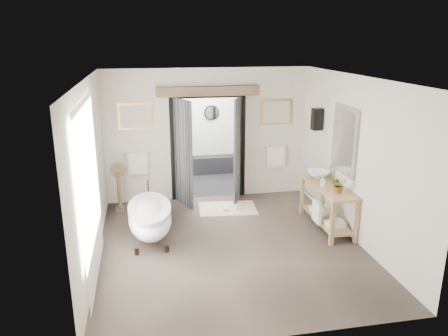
% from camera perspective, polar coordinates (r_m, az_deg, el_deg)
% --- Properties ---
extents(ground_plane, '(5.00, 5.00, 0.00)m').
position_cam_1_polar(ground_plane, '(7.79, 0.84, -10.10)').
color(ground_plane, brown).
extents(room_shell, '(4.52, 5.02, 2.91)m').
position_cam_1_polar(room_shell, '(7.03, 0.80, 3.08)').
color(room_shell, beige).
rests_on(room_shell, ground_plane).
extents(shower_room, '(2.22, 2.01, 2.51)m').
position_cam_1_polar(shower_room, '(11.20, -3.24, 3.23)').
color(shower_room, black).
rests_on(shower_room, ground_plane).
extents(back_wall_dressing, '(3.82, 0.78, 2.52)m').
position_cam_1_polar(back_wall_dressing, '(9.44, -1.95, 4.78)').
color(back_wall_dressing, black).
rests_on(back_wall_dressing, ground_plane).
extents(clawfoot_tub, '(0.77, 1.72, 0.84)m').
position_cam_1_polar(clawfoot_tub, '(8.02, -9.65, -6.31)').
color(clawfoot_tub, '#39241B').
rests_on(clawfoot_tub, ground_plane).
extents(vanity, '(0.57, 1.60, 0.85)m').
position_cam_1_polar(vanity, '(8.52, 13.27, -4.43)').
color(vanity, tan).
rests_on(vanity, ground_plane).
extents(pedestal_mirror, '(0.31, 0.20, 1.05)m').
position_cam_1_polar(pedestal_mirror, '(9.37, -13.51, -2.84)').
color(pedestal_mirror, brown).
rests_on(pedestal_mirror, ground_plane).
extents(rug, '(1.27, 0.91, 0.01)m').
position_cam_1_polar(rug, '(9.36, 0.47, -5.29)').
color(rug, beige).
rests_on(rug, ground_plane).
extents(slippers, '(0.38, 0.28, 0.05)m').
position_cam_1_polar(slippers, '(9.31, 0.89, -5.18)').
color(slippers, silver).
rests_on(slippers, rug).
extents(basin, '(0.58, 0.58, 0.16)m').
position_cam_1_polar(basin, '(8.74, 12.18, -0.88)').
color(basin, white).
rests_on(basin, vanity).
extents(plant, '(0.29, 0.25, 0.30)m').
position_cam_1_polar(plant, '(8.03, 14.78, -2.12)').
color(plant, gray).
rests_on(plant, vanity).
extents(soap_bottle_a, '(0.12, 0.12, 0.20)m').
position_cam_1_polar(soap_bottle_a, '(8.34, 12.76, -1.64)').
color(soap_bottle_a, gray).
rests_on(soap_bottle_a, vanity).
extents(soap_bottle_b, '(0.15, 0.15, 0.16)m').
position_cam_1_polar(soap_bottle_b, '(8.90, 11.63, -0.51)').
color(soap_bottle_b, gray).
rests_on(soap_bottle_b, vanity).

